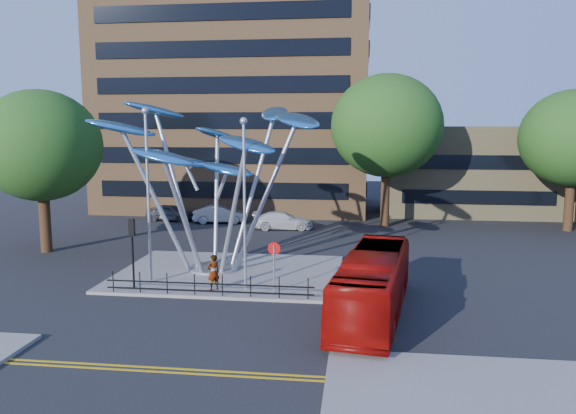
# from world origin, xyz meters

# --- Properties ---
(ground) EXTENTS (120.00, 120.00, 0.00)m
(ground) POSITION_xyz_m (0.00, 0.00, 0.00)
(ground) COLOR black
(ground) RESTS_ON ground
(traffic_island) EXTENTS (12.00, 9.00, 0.15)m
(traffic_island) POSITION_xyz_m (-1.00, 6.00, 0.07)
(traffic_island) COLOR slate
(traffic_island) RESTS_ON ground
(pavement_right) EXTENTS (12.00, 6.00, 0.15)m
(pavement_right) POSITION_xyz_m (11.00, -7.00, 0.07)
(pavement_right) COLOR slate
(pavement_right) RESTS_ON ground
(double_yellow_near) EXTENTS (40.00, 0.12, 0.01)m
(double_yellow_near) POSITION_xyz_m (0.00, -6.00, 0.01)
(double_yellow_near) COLOR gold
(double_yellow_near) RESTS_ON ground
(double_yellow_far) EXTENTS (40.00, 0.12, 0.01)m
(double_yellow_far) POSITION_xyz_m (0.00, -6.30, 0.01)
(double_yellow_far) COLOR gold
(double_yellow_far) RESTS_ON ground
(brick_tower) EXTENTS (25.00, 15.00, 30.00)m
(brick_tower) POSITION_xyz_m (-6.00, 32.00, 15.00)
(brick_tower) COLOR olive
(brick_tower) RESTS_ON ground
(low_building_near) EXTENTS (15.00, 8.00, 8.00)m
(low_building_near) POSITION_xyz_m (16.00, 30.00, 4.00)
(low_building_near) COLOR #9C895C
(low_building_near) RESTS_ON ground
(tree_right) EXTENTS (8.80, 8.80, 12.11)m
(tree_right) POSITION_xyz_m (8.00, 22.00, 8.04)
(tree_right) COLOR black
(tree_right) RESTS_ON ground
(tree_left) EXTENTS (7.60, 7.60, 10.32)m
(tree_left) POSITION_xyz_m (-14.00, 10.00, 6.79)
(tree_left) COLOR black
(tree_left) RESTS_ON ground
(tree_far) EXTENTS (8.00, 8.00, 10.81)m
(tree_far) POSITION_xyz_m (22.00, 22.00, 7.11)
(tree_far) COLOR black
(tree_far) RESTS_ON ground
(leaf_sculpture) EXTENTS (12.72, 9.54, 9.51)m
(leaf_sculpture) POSITION_xyz_m (-2.07, 6.68, 6.87)
(leaf_sculpture) COLOR #9EA0A5
(leaf_sculpture) RESTS_ON traffic_island
(street_lamp_left) EXTENTS (0.36, 0.36, 8.80)m
(street_lamp_left) POSITION_xyz_m (-4.50, 3.50, 5.36)
(street_lamp_left) COLOR #9EA0A5
(street_lamp_left) RESTS_ON traffic_island
(street_lamp_right) EXTENTS (0.36, 0.36, 8.30)m
(street_lamp_right) POSITION_xyz_m (0.50, 3.00, 5.09)
(street_lamp_right) COLOR #9EA0A5
(street_lamp_right) RESTS_ON traffic_island
(traffic_light_island) EXTENTS (0.28, 0.18, 3.42)m
(traffic_light_island) POSITION_xyz_m (-5.00, 2.50, 2.61)
(traffic_light_island) COLOR black
(traffic_light_island) RESTS_ON traffic_island
(no_entry_sign_island) EXTENTS (0.60, 0.10, 2.45)m
(no_entry_sign_island) POSITION_xyz_m (2.00, 2.52, 1.82)
(no_entry_sign_island) COLOR #9EA0A5
(no_entry_sign_island) RESTS_ON traffic_island
(pedestrian_railing_front) EXTENTS (10.00, 0.06, 1.00)m
(pedestrian_railing_front) POSITION_xyz_m (-1.00, 1.70, 0.55)
(pedestrian_railing_front) COLOR black
(pedestrian_railing_front) RESTS_ON traffic_island
(red_bus) EXTENTS (3.77, 10.24, 2.79)m
(red_bus) POSITION_xyz_m (6.60, 0.21, 1.39)
(red_bus) COLOR #920A06
(red_bus) RESTS_ON ground
(pedestrian) EXTENTS (0.76, 0.74, 1.76)m
(pedestrian) POSITION_xyz_m (-0.97, 2.53, 1.03)
(pedestrian) COLOR gray
(pedestrian) RESTS_ON traffic_island
(parked_car_left) EXTENTS (4.35, 2.33, 1.41)m
(parked_car_left) POSITION_xyz_m (-10.05, 22.56, 0.70)
(parked_car_left) COLOR #3D3F45
(parked_car_left) RESTS_ON ground
(parked_car_mid) EXTENTS (4.62, 2.23, 1.46)m
(parked_car_mid) POSITION_xyz_m (-5.55, 21.97, 0.73)
(parked_car_mid) COLOR #ADB0B5
(parked_car_mid) RESTS_ON ground
(parked_car_right) EXTENTS (4.85, 2.38, 1.36)m
(parked_car_right) POSITION_xyz_m (0.03, 19.82, 0.68)
(parked_car_right) COLOR silver
(parked_car_right) RESTS_ON ground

